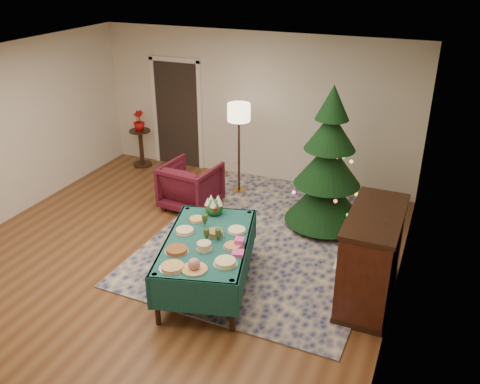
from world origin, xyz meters
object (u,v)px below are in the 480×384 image
at_px(buffet_table, 207,249).
at_px(floor_lamp, 239,118).
at_px(gift_box, 239,242).
at_px(side_table, 141,148).
at_px(armchair, 191,184).
at_px(christmas_tree, 328,167).
at_px(potted_plant, 139,125).
at_px(piano, 371,258).

xyz_separation_m(buffet_table, floor_lamp, (-0.76, 2.81, 0.82)).
xyz_separation_m(gift_box, side_table, (-3.45, 3.15, -0.38)).
height_order(armchair, christmas_tree, christmas_tree).
xyz_separation_m(buffet_table, side_table, (-3.03, 3.19, -0.19)).
xyz_separation_m(potted_plant, christmas_tree, (4.01, -1.04, 0.16)).
bearing_deg(gift_box, side_table, 137.65).
bearing_deg(side_table, gift_box, -42.35).
height_order(gift_box, side_table, gift_box).
xyz_separation_m(floor_lamp, christmas_tree, (1.73, -0.67, -0.36)).
distance_m(armchair, floor_lamp, 1.38).
relative_size(armchair, christmas_tree, 0.39).
bearing_deg(buffet_table, side_table, 133.60).
height_order(buffet_table, potted_plant, potted_plant).
xyz_separation_m(gift_box, christmas_tree, (0.55, 2.10, 0.27)).
height_order(floor_lamp, christmas_tree, christmas_tree).
height_order(buffet_table, gift_box, gift_box).
relative_size(buffet_table, potted_plant, 5.05).
relative_size(buffet_table, armchair, 2.29).
bearing_deg(christmas_tree, piano, -59.19).
relative_size(side_table, potted_plant, 1.89).
height_order(side_table, piano, piano).
bearing_deg(floor_lamp, potted_plant, 170.57).
xyz_separation_m(gift_box, potted_plant, (-3.45, 3.15, 0.12)).
bearing_deg(christmas_tree, armchair, -174.26).
bearing_deg(floor_lamp, buffet_table, -74.91).
relative_size(floor_lamp, side_table, 2.17).
bearing_deg(buffet_table, armchair, 123.02).
xyz_separation_m(potted_plant, piano, (4.95, -2.64, -0.27)).
distance_m(christmas_tree, piano, 1.90).
height_order(armchair, potted_plant, potted_plant).
distance_m(floor_lamp, piano, 3.59).
bearing_deg(side_table, piano, -28.01).
bearing_deg(gift_box, christmas_tree, 75.30).
relative_size(buffet_table, christmas_tree, 0.88).
bearing_deg(side_table, potted_plant, 0.00).
bearing_deg(armchair, floor_lamp, -113.50).
bearing_deg(armchair, piano, 162.01).
bearing_deg(side_table, buffet_table, -46.40).
bearing_deg(gift_box, potted_plant, 137.65).
distance_m(armchair, piano, 3.45).
distance_m(potted_plant, christmas_tree, 4.14).
bearing_deg(potted_plant, piano, -28.01).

